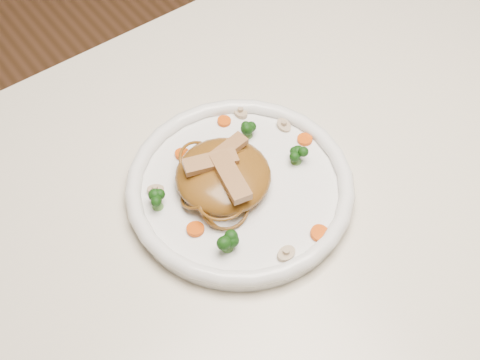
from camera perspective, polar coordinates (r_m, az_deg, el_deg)
table at (r=0.96m, az=6.71°, el=-3.91°), size 1.20×0.80×0.75m
plate at (r=0.85m, az=0.00°, el=-0.89°), size 0.37×0.37×0.02m
noodle_mound at (r=0.84m, az=-1.41°, el=0.37°), size 0.14×0.14×0.04m
chicken_a at (r=0.83m, az=-1.15°, el=2.48°), size 0.06×0.03×0.01m
chicken_b at (r=0.82m, az=-2.45°, el=1.51°), size 0.07×0.04×0.01m
chicken_c at (r=0.81m, az=-0.79°, el=0.27°), size 0.04×0.08×0.01m
broccoli_0 at (r=0.89m, az=0.62°, el=4.31°), size 0.03×0.03×0.03m
broccoli_1 at (r=0.82m, az=-6.91°, el=-1.65°), size 0.03×0.03×0.03m
broccoli_2 at (r=0.79m, az=-1.08°, el=-5.06°), size 0.03×0.03×0.03m
broccoli_3 at (r=0.86m, az=4.73°, el=2.15°), size 0.03×0.03×0.03m
carrot_0 at (r=0.91m, az=-1.32°, el=4.90°), size 0.02×0.02×0.00m
carrot_1 at (r=0.81m, az=-3.72°, el=-4.08°), size 0.02×0.02×0.00m
carrot_2 at (r=0.90m, az=5.39°, el=3.37°), size 0.02×0.02×0.00m
carrot_3 at (r=0.88m, az=-4.81°, el=2.17°), size 0.02×0.02×0.00m
carrot_4 at (r=0.81m, az=6.63°, el=-4.42°), size 0.03×0.03×0.00m
mushroom_0 at (r=0.79m, az=3.84°, el=-6.11°), size 0.03×0.03×0.01m
mushroom_1 at (r=0.91m, az=3.65°, el=4.52°), size 0.02×0.02×0.01m
mushroom_2 at (r=0.85m, az=-7.02°, el=-0.83°), size 0.03×0.03×0.01m
mushroom_3 at (r=0.92m, az=0.04°, el=5.64°), size 0.03×0.03×0.01m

